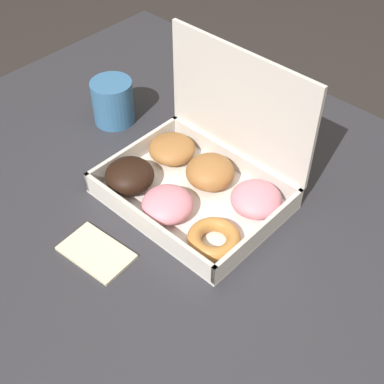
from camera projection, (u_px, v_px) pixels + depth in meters
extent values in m
cube|color=#2D2D33|center=(183.00, 225.00, 0.98)|extent=(1.30, 1.04, 0.03)
cylinder|color=#2D2D33|center=(151.00, 125.00, 1.76)|extent=(0.06, 0.06, 0.67)
cube|color=silver|center=(192.00, 198.00, 1.00)|extent=(0.32, 0.24, 0.01)
cube|color=beige|center=(146.00, 224.00, 0.92)|extent=(0.32, 0.01, 0.04)
cube|color=beige|center=(233.00, 159.00, 1.04)|extent=(0.32, 0.01, 0.04)
cube|color=beige|center=(134.00, 152.00, 1.06)|extent=(0.01, 0.24, 0.04)
cube|color=beige|center=(260.00, 234.00, 0.91)|extent=(0.01, 0.24, 0.04)
cube|color=beige|center=(239.00, 103.00, 0.96)|extent=(0.32, 0.01, 0.21)
ellipsoid|color=black|center=(130.00, 176.00, 1.00)|extent=(0.09, 0.09, 0.06)
ellipsoid|color=pink|center=(168.00, 204.00, 0.95)|extent=(0.09, 0.09, 0.05)
torus|color=#B77A38|center=(214.00, 239.00, 0.91)|extent=(0.09, 0.09, 0.03)
ellipsoid|color=#9E6633|center=(172.00, 149.00, 1.06)|extent=(0.09, 0.09, 0.04)
ellipsoid|color=#9E6633|center=(210.00, 172.00, 1.01)|extent=(0.09, 0.09, 0.05)
ellipsoid|color=pink|center=(256.00, 199.00, 0.96)|extent=(0.09, 0.09, 0.05)
cylinder|color=teal|center=(113.00, 102.00, 1.14)|extent=(0.09, 0.09, 0.10)
cylinder|color=black|center=(111.00, 84.00, 1.11)|extent=(0.07, 0.07, 0.01)
cube|color=beige|center=(96.00, 252.00, 0.91)|extent=(0.13, 0.09, 0.01)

